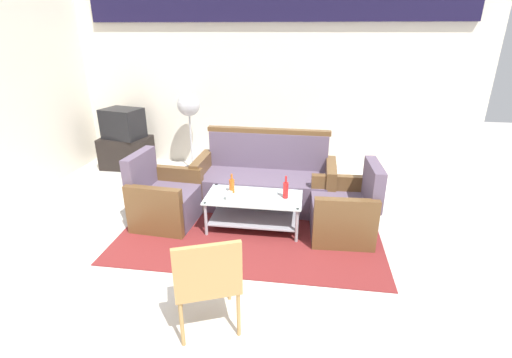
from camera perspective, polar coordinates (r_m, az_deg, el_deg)
The scene contains 14 objects.
ground_plane at distance 3.76m, azimuth -2.55°, elevation -13.43°, with size 14.00×14.00×0.00m, color beige.
wall_back at distance 6.12m, azimuth 2.69°, elevation 15.44°, with size 6.52×0.19×2.80m.
rug at distance 4.45m, azimuth -0.61°, elevation -7.19°, with size 2.94×2.06×0.01m, color maroon.
couch at distance 4.87m, azimuth 1.42°, elevation -0.45°, with size 1.81×0.77×0.96m.
armchair_left at distance 4.56m, azimuth -13.97°, elevation -3.16°, with size 0.75×0.81×0.85m.
armchair_right at distance 4.27m, azimuth 13.54°, elevation -4.92°, with size 0.73×0.79×0.85m.
coffee_table at distance 4.30m, azimuth -0.31°, elevation -4.31°, with size 1.10×0.60×0.40m.
bottle_orange at distance 4.30m, azimuth -3.76°, elevation -1.02°, with size 0.06×0.06×0.23m.
bottle_red at distance 4.16m, azimuth 4.61°, elevation -1.66°, with size 0.06×0.06×0.26m.
cup at distance 4.12m, azimuth -4.18°, elevation -2.65°, with size 0.08×0.08×0.10m, color silver.
tv_stand at distance 6.60m, azimuth -19.33°, elevation 3.88°, with size 0.80×0.50×0.52m, color black.
television at distance 6.47m, azimuth -19.87°, elevation 8.09°, with size 0.69×0.57×0.48m.
pedestal_fan at distance 6.02m, azimuth -10.33°, elevation 10.55°, with size 0.36×0.36×1.27m.
wicker_chair at distance 2.83m, azimuth -7.61°, elevation -14.68°, with size 0.62×0.62×0.84m.
Camera 1 is at (0.60, -3.00, 2.18)m, focal length 25.87 mm.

